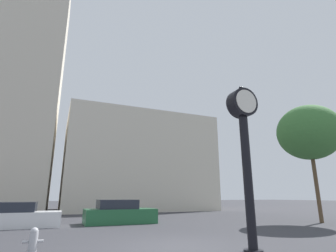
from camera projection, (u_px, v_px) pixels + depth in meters
name	position (u px, v px, depth m)	size (l,w,h in m)	color
ground_plane	(176.00, 247.00, 8.49)	(200.00, 200.00, 0.00)	#38383D
building_storefront_row	(136.00, 164.00, 33.29)	(17.11, 12.00, 11.09)	beige
street_clock	(245.00, 149.00, 7.57)	(0.88, 0.76, 4.86)	black
car_white	(11.00, 217.00, 13.62)	(4.77, 1.93, 1.29)	silver
car_green	(119.00, 213.00, 15.85)	(4.19, 1.96, 1.39)	#236038
fire_hydrant_near	(33.00, 239.00, 7.73)	(0.57, 0.25, 0.68)	#B7B7BC
bare_tree	(309.00, 132.00, 17.60)	(4.08, 4.08, 7.58)	brown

